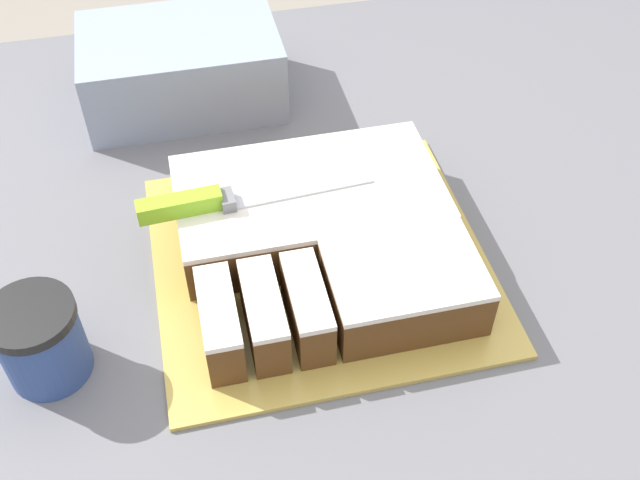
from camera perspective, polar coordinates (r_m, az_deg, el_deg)
The scene contains 6 objects.
countertop at distance 1.32m, azimuth 2.72°, elevation -13.48°, with size 1.40×1.10×0.94m.
cake_board at distance 0.90m, azimuth 0.00°, elevation -1.60°, with size 0.39×0.38×0.01m.
cake at distance 0.87m, azimuth 0.25°, elevation 0.28°, with size 0.32×0.30×0.07m.
knife at distance 0.86m, azimuth -8.34°, elevation 2.93°, with size 0.28×0.04×0.02m.
coffee_cup at distance 0.81m, azimuth -20.51°, elevation -7.20°, with size 0.09×0.09×0.10m.
storage_box at distance 1.14m, azimuth -10.48°, elevation 12.82°, with size 0.28×0.19×0.11m.
Camera 1 is at (-0.21, -0.64, 1.60)m, focal length 42.00 mm.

